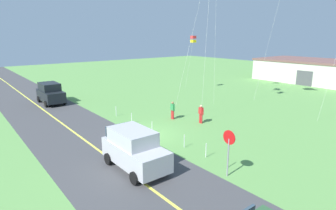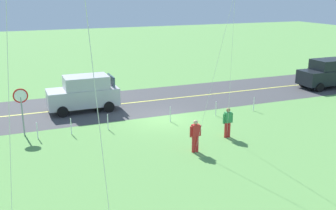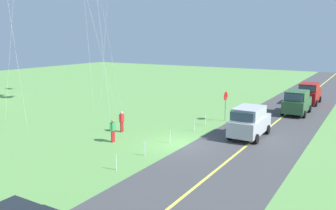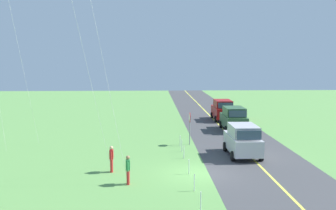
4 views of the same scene
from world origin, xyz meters
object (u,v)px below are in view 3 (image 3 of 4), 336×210
(car_suv_foreground, at_px, (249,122))
(car_parked_east_far, at_px, (309,93))
(stop_sign, at_px, (226,100))
(person_adult_near, at_px, (122,121))
(car_parked_east_near, at_px, (297,102))
(person_adult_companion, at_px, (113,130))

(car_suv_foreground, relative_size, car_parked_east_far, 1.00)
(car_suv_foreground, distance_m, stop_sign, 5.13)
(stop_sign, bearing_deg, person_adult_near, 143.84)
(person_adult_near, bearing_deg, car_parked_east_near, -88.80)
(person_adult_near, xyz_separation_m, person_adult_companion, (-2.41, -1.13, 0.00))
(car_suv_foreground, bearing_deg, person_adult_near, 112.28)
(car_parked_east_far, distance_m, person_adult_companion, 23.97)
(stop_sign, bearing_deg, person_adult_companion, 156.42)
(person_adult_near, height_order, person_adult_companion, same)
(car_parked_east_near, height_order, car_parked_east_far, same)
(car_parked_east_near, relative_size, person_adult_near, 2.75)
(car_suv_foreground, bearing_deg, person_adult_companion, 128.14)
(car_parked_east_far, height_order, stop_sign, stop_sign)
(car_parked_east_near, height_order, stop_sign, stop_sign)
(person_adult_companion, bearing_deg, person_adult_near, 55.81)
(car_suv_foreground, xyz_separation_m, person_adult_companion, (-6.01, 7.65, -0.29))
(car_parked_east_far, xyz_separation_m, person_adult_companion, (-22.18, 9.08, -0.29))
(car_parked_east_near, xyz_separation_m, person_adult_companion, (-15.86, 9.02, -0.29))
(car_parked_east_near, bearing_deg, stop_sign, 141.85)
(car_suv_foreground, height_order, car_parked_east_near, same)
(person_adult_companion, bearing_deg, stop_sign, 7.07)
(car_parked_east_far, bearing_deg, car_parked_east_near, 179.47)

